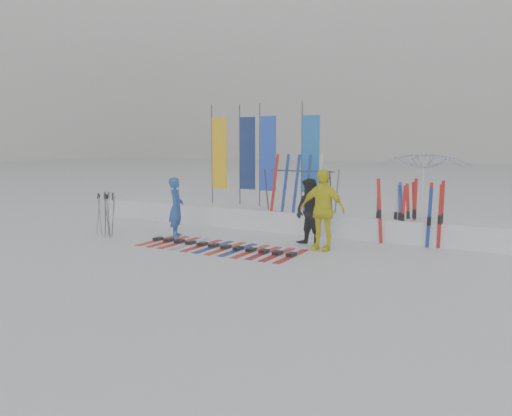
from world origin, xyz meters
The scene contains 11 objects.
ground centered at (0.00, 0.00, 0.00)m, with size 120.00×120.00×0.00m, color white.
snow_bank centered at (0.00, 4.60, 0.30)m, with size 14.00×1.60×0.60m, color white.
person_blue centered at (-2.46, 1.86, 0.82)m, with size 0.60×0.39×1.65m, color #1E4DB2.
person_black centered at (1.26, 2.48, 0.85)m, with size 0.83×0.64×1.70m, color black.
person_yellow centered at (1.69, 2.20, 0.98)m, with size 1.15×0.48×1.96m, color yellow.
tent_canopy centered at (3.32, 5.87, 1.20)m, with size 2.61×2.66×2.39m, color white.
ski_row centered at (-0.60, 1.18, 0.04)m, with size 4.08×1.70×0.07m.
pole_cluster centered at (-4.22, 1.00, 0.61)m, with size 0.81×0.52×1.24m.
feather_flags centered at (-1.45, 4.81, 2.24)m, with size 3.68×0.29×3.20m.
ski_rack centered at (0.25, 4.20, 1.38)m, with size 2.04×0.80×1.23m.
upright_skis centered at (3.38, 4.01, 0.78)m, with size 1.71×1.01×1.69m.
Camera 1 is at (6.06, -8.99, 2.58)m, focal length 35.00 mm.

